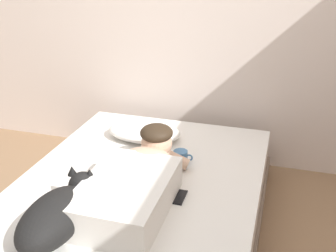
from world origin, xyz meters
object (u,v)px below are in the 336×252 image
object	(u,v)px
bed	(138,211)
cell_phone	(179,197)
person_lying	(136,179)
dog	(58,214)
pillow	(144,132)
coffee_cup	(181,156)

from	to	relation	value
bed	cell_phone	bearing A→B (deg)	-13.80
bed	person_lying	world-z (taller)	person_lying
person_lying	dog	size ratio (longest dim) A/B	1.60
person_lying	dog	bearing A→B (deg)	-122.17
pillow	person_lying	size ratio (longest dim) A/B	0.57
person_lying	pillow	bearing A→B (deg)	106.19
bed	pillow	size ratio (longest dim) A/B	3.80
dog	coffee_cup	bearing A→B (deg)	65.67
dog	coffee_cup	xyz separation A→B (m)	(0.38, 0.83, -0.07)
person_lying	dog	xyz separation A→B (m)	(-0.24, -0.39, -0.00)
person_lying	cell_phone	size ratio (longest dim) A/B	6.57
coffee_cup	cell_phone	size ratio (longest dim) A/B	0.89
pillow	coffee_cup	xyz separation A→B (m)	(0.33, -0.25, -0.02)
person_lying	cell_phone	bearing A→B (deg)	12.82
cell_phone	bed	bearing A→B (deg)	166.20
bed	coffee_cup	size ratio (longest dim) A/B	15.81
bed	pillow	xyz separation A→B (m)	(-0.16, 0.58, 0.24)
dog	cell_phone	size ratio (longest dim) A/B	4.11
pillow	coffee_cup	world-z (taller)	pillow
cell_phone	coffee_cup	bearing A→B (deg)	103.41
pillow	cell_phone	distance (m)	0.77
pillow	cell_phone	size ratio (longest dim) A/B	3.71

